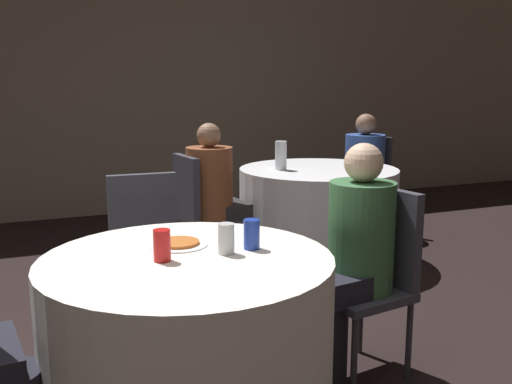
{
  "coord_description": "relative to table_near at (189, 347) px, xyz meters",
  "views": [
    {
      "loc": [
        -0.39,
        -2.1,
        1.4
      ],
      "look_at": [
        0.73,
        0.62,
        0.84
      ],
      "focal_mm": 40.0,
      "sensor_mm": 36.0,
      "label": 1
    }
  ],
  "objects": [
    {
      "name": "bottle_far",
      "position": [
        1.3,
        1.93,
        0.48
      ],
      "size": [
        0.09,
        0.09,
        0.22
      ],
      "color": "silver",
      "rests_on": "table_far"
    },
    {
      "name": "table_near",
      "position": [
        0.0,
        0.0,
        0.0
      ],
      "size": [
        1.14,
        1.14,
        0.74
      ],
      "color": "white",
      "rests_on": "ground_plane"
    },
    {
      "name": "cup_far",
      "position": [
        1.81,
        1.56,
        0.42
      ],
      "size": [
        0.07,
        0.07,
        0.09
      ],
      "color": "red",
      "rests_on": "table_far"
    },
    {
      "name": "chair_far_northeast",
      "position": [
        2.47,
        2.48,
        0.17
      ],
      "size": [
        0.56,
        0.56,
        0.91
      ],
      "rotation": [
        0.0,
        0.0,
        -4.11
      ],
      "color": "#383842",
      "rests_on": "ground_plane"
    },
    {
      "name": "soda_can_silver",
      "position": [
        0.16,
        -0.01,
        0.43
      ],
      "size": [
        0.07,
        0.07,
        0.12
      ],
      "color": "silver",
      "rests_on": "table_near"
    },
    {
      "name": "wall_back",
      "position": [
        -0.17,
        4.2,
        1.03
      ],
      "size": [
        16.0,
        0.06,
        2.8
      ],
      "color": "gray",
      "rests_on": "ground_plane"
    },
    {
      "name": "chair_near_east",
      "position": [
        0.97,
        0.15,
        0.17
      ],
      "size": [
        0.46,
        0.46,
        0.91
      ],
      "rotation": [
        0.0,
        0.0,
        -4.56
      ],
      "color": "#383842",
      "rests_on": "ground_plane"
    },
    {
      "name": "table_far",
      "position": [
        1.61,
        1.88,
        0.0
      ],
      "size": [
        1.26,
        1.26,
        0.74
      ],
      "color": "silver",
      "rests_on": "ground_plane"
    },
    {
      "name": "chair_far_west",
      "position": [
        0.57,
        1.77,
        0.17
      ],
      "size": [
        0.45,
        0.44,
        0.91
      ],
      "rotation": [
        0.0,
        0.0,
        -1.46
      ],
      "color": "#383842",
      "rests_on": "ground_plane"
    },
    {
      "name": "chair_near_north",
      "position": [
        0.04,
        0.99,
        0.17
      ],
      "size": [
        0.42,
        0.42,
        0.91
      ],
      "rotation": [
        0.0,
        0.0,
        -3.18
      ],
      "color": "#383842",
      "rests_on": "ground_plane"
    },
    {
      "name": "soda_can_blue",
      "position": [
        0.27,
        0.01,
        0.43
      ],
      "size": [
        0.07,
        0.07,
        0.12
      ],
      "color": "#1E38A5",
      "rests_on": "table_near"
    },
    {
      "name": "person_green_jacket",
      "position": [
        0.81,
        0.13,
        0.19
      ],
      "size": [
        0.49,
        0.34,
        1.14
      ],
      "rotation": [
        0.0,
        0.0,
        -4.56
      ],
      "color": "black",
      "rests_on": "ground_plane"
    },
    {
      "name": "soda_can_red",
      "position": [
        -0.1,
        -0.01,
        0.43
      ],
      "size": [
        0.07,
        0.07,
        0.12
      ],
      "color": "red",
      "rests_on": "table_near"
    },
    {
      "name": "person_blue_shirt",
      "position": [
        2.34,
        2.39,
        0.21
      ],
      "size": [
        0.5,
        0.48,
        1.13
      ],
      "rotation": [
        0.0,
        0.0,
        -4.11
      ],
      "color": "#282828",
      "rests_on": "ground_plane"
    },
    {
      "name": "person_floral_shirt",
      "position": [
        0.74,
        1.79,
        0.2
      ],
      "size": [
        0.51,
        0.35,
        1.13
      ],
      "rotation": [
        0.0,
        0.0,
        -1.46
      ],
      "color": "#282828",
      "rests_on": "ground_plane"
    },
    {
      "name": "pizza_plate_near",
      "position": [
        0.01,
        0.17,
        0.38
      ],
      "size": [
        0.24,
        0.24,
        0.02
      ],
      "color": "white",
      "rests_on": "table_near"
    }
  ]
}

